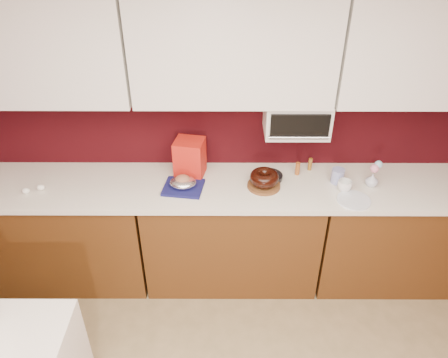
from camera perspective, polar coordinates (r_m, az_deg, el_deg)
ceiling at (r=0.73m, az=4.42°, el=16.34°), size 4.00×4.50×0.02m
wall_back at (r=3.29m, az=1.09°, el=7.33°), size 4.00×0.02×2.50m
base_cabinet_left at (r=3.71m, az=-20.17°, el=-6.67°), size 1.31×0.58×0.86m
base_cabinet_center at (r=3.49m, az=1.01°, el=-7.16°), size 1.31×0.58×0.86m
base_cabinet_right at (r=3.75m, az=21.98°, el=-6.69°), size 1.31×0.58×0.86m
countertop at (r=3.21m, az=1.09°, el=-1.08°), size 4.00×0.62×0.04m
upper_cabinet_left at (r=3.18m, az=-24.49°, el=15.11°), size 1.31×0.33×0.70m
upper_cabinet_center at (r=2.91m, az=1.26°, el=16.49°), size 1.31×0.33×0.70m
upper_cabinet_right at (r=3.22m, az=26.61°, el=14.80°), size 1.31×0.33×0.70m
toaster_oven at (r=3.14m, az=9.46°, el=8.08°), size 0.45×0.30×0.25m
toaster_oven_door at (r=3.00m, az=9.87°, el=6.74°), size 0.40×0.02×0.18m
toaster_oven_handle at (r=3.02m, az=9.78°, el=5.35°), size 0.42×0.02×0.02m
cake_base at (r=3.19m, az=5.22°, el=-0.86°), size 0.28×0.28×0.02m
bundt_cake at (r=3.15m, az=5.28°, el=0.18°), size 0.26×0.26×0.09m
navy_towel at (r=3.17m, az=-5.34°, el=-1.10°), size 0.31×0.27×0.02m
foil_ham_nest at (r=3.14m, az=-5.38°, el=-0.44°), size 0.22×0.20×0.07m
roasted_ham at (r=3.13m, az=-5.40°, el=-0.06°), size 0.14×0.13×0.07m
pandoro_box at (r=3.26m, az=-4.48°, el=2.79°), size 0.24×0.23×0.29m
dark_pan at (r=3.28m, az=5.99°, el=0.33°), size 0.24×0.24×0.03m
coffee_mug at (r=3.23m, az=15.50°, el=-0.72°), size 0.12×0.12×0.10m
blue_jar at (r=3.30m, az=14.62°, el=0.40°), size 0.12×0.12×0.11m
flower_vase at (r=3.34m, az=18.78°, el=-0.03°), size 0.10×0.10×0.11m
flower_pink at (r=3.29m, az=19.07°, el=1.31°), size 0.06×0.06×0.06m
flower_blue at (r=3.31m, az=19.54°, el=1.81°), size 0.06×0.06×0.06m
china_plate at (r=3.17m, az=16.60°, el=-2.67°), size 0.30×0.30×0.01m
amber_bottle at (r=3.33m, az=9.58°, el=1.34°), size 0.05×0.05×0.10m
egg_left at (r=3.41m, az=-24.47°, el=-1.42°), size 0.06×0.05×0.04m
egg_right at (r=3.40m, az=-22.82°, el=-1.02°), size 0.06×0.05×0.05m
amber_bottle_tall at (r=3.41m, az=11.18°, el=1.92°), size 0.04×0.04×0.10m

